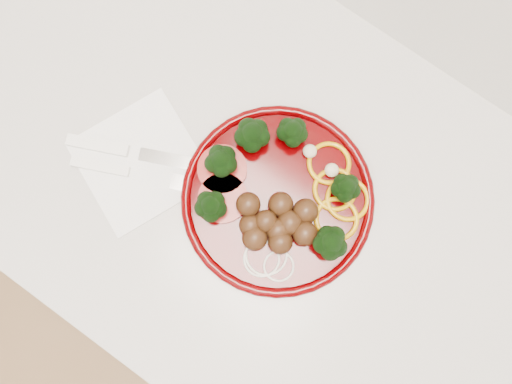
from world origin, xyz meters
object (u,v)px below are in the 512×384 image
Objects in this scene: knife at (124,151)px; fork at (117,170)px; napkin at (140,162)px; plate at (278,197)px.

fork is (0.01, -0.03, -0.00)m from knife.
knife is at bearing -178.37° from napkin.
fork reaches higher than napkin.
knife is 0.03m from fork.
knife is at bearing -161.93° from plate.
fork is at bearing -122.40° from napkin.
plate is 1.28× the size of knife.
plate reaches higher than knife.
napkin is at bearing -159.76° from plate.
knife is (-0.22, -0.07, -0.01)m from plate.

